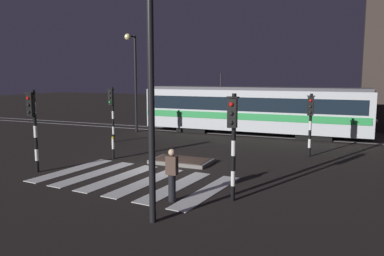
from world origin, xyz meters
name	(u,v)px	position (x,y,z in m)	size (l,w,h in m)	color
ground_plane	(160,168)	(0.00, 0.00, 0.00)	(120.00, 120.00, 0.00)	black
rail_near	(231,135)	(0.00, 10.31, 0.01)	(80.00, 0.12, 0.03)	#59595E
rail_far	(237,132)	(0.00, 11.75, 0.01)	(80.00, 0.12, 0.03)	#59595E
crosswalk_zebra	(133,180)	(0.00, -2.15, 0.01)	(7.48, 4.98, 0.02)	silver
traffic_island	(181,161)	(0.49, 1.23, 0.09)	(2.72, 1.60, 0.18)	slate
traffic_light_corner_near_right	(233,131)	(4.28, -3.09, 2.27)	(0.36, 0.42, 3.44)	black
traffic_light_corner_far_left	(112,106)	(-5.69, 4.65, 2.19)	(0.36, 0.42, 3.32)	black
traffic_light_corner_near_left	(33,119)	(-4.32, -2.78, 2.26)	(0.36, 0.42, 3.42)	black
traffic_light_corner_far_right	(310,116)	(5.73, 4.92, 2.06)	(0.36, 0.42, 3.13)	black
street_lamp_near_kerb	(146,55)	(2.81, -5.87, 4.51)	(0.44, 1.21, 7.09)	black
street_lamp_trackside_left	(133,71)	(-6.68, 8.73, 4.36)	(0.44, 1.21, 6.83)	black
tram	(252,109)	(1.25, 11.02, 1.75)	(15.34, 2.58, 4.15)	silver
pedestrian_waiting_at_kerb	(172,175)	(2.52, -3.84, 0.88)	(0.36, 0.24, 1.71)	black
bollard_island_edge	(113,148)	(-2.89, 0.68, 0.56)	(0.12, 0.12, 1.11)	black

